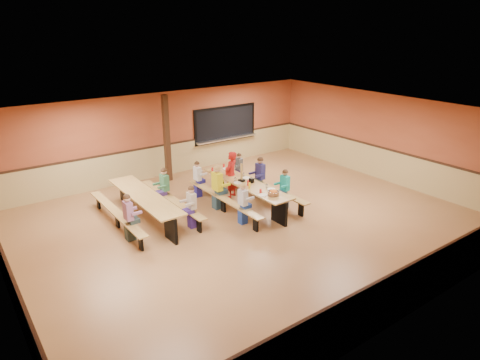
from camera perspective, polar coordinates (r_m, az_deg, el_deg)
ground at (r=11.98m, az=1.10°, el=-5.68°), size 12.00×12.00×0.00m
room_envelope at (r=11.70m, az=1.13°, el=-2.64°), size 12.04×10.04×3.02m
kitchen_pass_through at (r=16.75m, az=-1.96°, el=7.29°), size 2.78×0.28×1.38m
structural_post at (r=14.92m, az=-9.73°, el=5.43°), size 0.18×0.18×3.00m
cafeteria_table_main at (r=12.89m, az=0.79°, el=-1.20°), size 1.91×3.70×0.74m
cafeteria_table_second at (r=12.24m, az=-12.57°, el=-2.91°), size 1.91×3.70×0.74m
seated_child_white_left at (r=11.70m, az=0.38°, el=-3.21°), size 0.35×0.28×1.17m
seated_adult_yellow at (r=12.64m, az=-3.04°, el=-0.99°), size 0.43×0.35×1.34m
seated_child_grey_left at (r=13.59m, az=-5.68°, el=0.09°), size 0.35×0.28×1.16m
seated_child_teal_right at (r=12.77m, az=5.97°, el=-1.21°), size 0.36×0.29×1.19m
seated_child_navy_right at (r=13.59m, az=2.70°, el=0.42°), size 0.40×0.33×1.27m
seated_child_char_right at (r=14.47m, az=-0.12°, el=1.39°), size 0.33×0.27×1.13m
seated_child_purple_sec at (r=11.17m, az=-14.62°, el=-4.88°), size 0.38×0.31×1.24m
seated_child_green_sec at (r=12.86m, az=-9.99°, el=-1.13°), size 0.38×0.31×1.24m
seated_child_tan_sec at (r=11.55m, az=-6.44°, el=-3.63°), size 0.35×0.29×1.18m
standing_woman at (r=13.42m, az=-1.18°, el=0.71°), size 0.65×0.58×1.50m
punch_pitcher at (r=13.45m, az=-1.63°, el=1.19°), size 0.16×0.16×0.22m
chip_bowl at (r=11.86m, az=4.48°, el=-1.71°), size 0.32×0.32×0.15m
napkin_dispenser at (r=12.79m, az=1.55°, el=-0.05°), size 0.10×0.14×0.13m
condiment_mustard at (r=12.32m, az=1.27°, el=-0.75°), size 0.06×0.06×0.17m
condiment_ketchup at (r=12.53m, az=1.08°, el=-0.38°), size 0.06×0.06×0.17m
table_paddle at (r=12.85m, az=0.21°, el=0.40°), size 0.16×0.16×0.56m
place_settings at (r=12.80m, az=0.80°, el=-0.08°), size 0.65×3.30×0.11m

